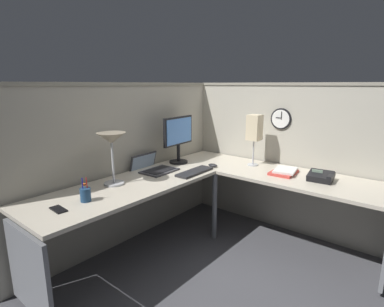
{
  "coord_description": "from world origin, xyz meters",
  "views": [
    {
      "loc": [
        -2.21,
        -1.48,
        1.56
      ],
      "look_at": [
        -0.09,
        0.25,
        0.93
      ],
      "focal_mm": 28.21,
      "sensor_mm": 36.0,
      "label": 1
    }
  ],
  "objects_px": {
    "laptop": "(152,168)",
    "cell_phone": "(58,209)",
    "book_stack": "(284,171)",
    "computer_mouse": "(213,165)",
    "wall_clock": "(281,119)",
    "keyboard": "(195,172)",
    "office_phone": "(321,177)",
    "pen_cup": "(85,194)",
    "desk_lamp_paper": "(254,129)",
    "desk_lamp_dome": "(112,142)",
    "monitor": "(178,136)"
  },
  "relations": [
    {
      "from": "laptop",
      "to": "cell_phone",
      "type": "bearing_deg",
      "value": -168.36
    },
    {
      "from": "book_stack",
      "to": "computer_mouse",
      "type": "bearing_deg",
      "value": 109.53
    },
    {
      "from": "computer_mouse",
      "to": "wall_clock",
      "type": "bearing_deg",
      "value": -38.9
    },
    {
      "from": "keyboard",
      "to": "wall_clock",
      "type": "bearing_deg",
      "value": -30.38
    },
    {
      "from": "keyboard",
      "to": "wall_clock",
      "type": "distance_m",
      "value": 1.08
    },
    {
      "from": "office_phone",
      "to": "pen_cup",
      "type": "bearing_deg",
      "value": 143.19
    },
    {
      "from": "laptop",
      "to": "desk_lamp_paper",
      "type": "bearing_deg",
      "value": -40.75
    },
    {
      "from": "pen_cup",
      "to": "wall_clock",
      "type": "xyz_separation_m",
      "value": [
        1.92,
        -0.63,
        0.43
      ]
    },
    {
      "from": "desk_lamp_dome",
      "to": "keyboard",
      "type": "bearing_deg",
      "value": -24.7
    },
    {
      "from": "pen_cup",
      "to": "monitor",
      "type": "bearing_deg",
      "value": 9.68
    },
    {
      "from": "laptop",
      "to": "pen_cup",
      "type": "distance_m",
      "value": 0.9
    },
    {
      "from": "computer_mouse",
      "to": "pen_cup",
      "type": "xyz_separation_m",
      "value": [
        -1.35,
        0.17,
        0.04
      ]
    },
    {
      "from": "cell_phone",
      "to": "computer_mouse",
      "type": "bearing_deg",
      "value": -3.1
    },
    {
      "from": "monitor",
      "to": "pen_cup",
      "type": "xyz_separation_m",
      "value": [
        -1.25,
        -0.21,
        -0.24
      ]
    },
    {
      "from": "computer_mouse",
      "to": "desk_lamp_paper",
      "type": "bearing_deg",
      "value": -41.8
    },
    {
      "from": "desk_lamp_dome",
      "to": "laptop",
      "type": "bearing_deg",
      "value": 7.64
    },
    {
      "from": "cell_phone",
      "to": "keyboard",
      "type": "bearing_deg",
      "value": -4.11
    },
    {
      "from": "book_stack",
      "to": "desk_lamp_paper",
      "type": "height_order",
      "value": "desk_lamp_paper"
    },
    {
      "from": "cell_phone",
      "to": "pen_cup",
      "type": "bearing_deg",
      "value": 2.62
    },
    {
      "from": "monitor",
      "to": "pen_cup",
      "type": "relative_size",
      "value": 2.78
    },
    {
      "from": "monitor",
      "to": "cell_phone",
      "type": "height_order",
      "value": "monitor"
    },
    {
      "from": "keyboard",
      "to": "pen_cup",
      "type": "relative_size",
      "value": 2.39
    },
    {
      "from": "office_phone",
      "to": "laptop",
      "type": "bearing_deg",
      "value": 116.6
    },
    {
      "from": "laptop",
      "to": "cell_phone",
      "type": "distance_m",
      "value": 1.1
    },
    {
      "from": "keyboard",
      "to": "book_stack",
      "type": "height_order",
      "value": "book_stack"
    },
    {
      "from": "laptop",
      "to": "keyboard",
      "type": "distance_m",
      "value": 0.43
    },
    {
      "from": "monitor",
      "to": "laptop",
      "type": "height_order",
      "value": "monitor"
    },
    {
      "from": "office_phone",
      "to": "keyboard",
      "type": "bearing_deg",
      "value": 116.9
    },
    {
      "from": "laptop",
      "to": "pen_cup",
      "type": "xyz_separation_m",
      "value": [
        -0.87,
        -0.23,
        0.03
      ]
    },
    {
      "from": "monitor",
      "to": "pen_cup",
      "type": "bearing_deg",
      "value": -170.32
    },
    {
      "from": "monitor",
      "to": "keyboard",
      "type": "bearing_deg",
      "value": -116.97
    },
    {
      "from": "desk_lamp_dome",
      "to": "cell_phone",
      "type": "distance_m",
      "value": 0.69
    },
    {
      "from": "desk_lamp_dome",
      "to": "cell_phone",
      "type": "relative_size",
      "value": 3.09
    },
    {
      "from": "laptop",
      "to": "cell_phone",
      "type": "relative_size",
      "value": 2.75
    },
    {
      "from": "keyboard",
      "to": "computer_mouse",
      "type": "bearing_deg",
      "value": -3.59
    },
    {
      "from": "office_phone",
      "to": "book_stack",
      "type": "height_order",
      "value": "office_phone"
    },
    {
      "from": "computer_mouse",
      "to": "book_stack",
      "type": "bearing_deg",
      "value": -70.47
    },
    {
      "from": "keyboard",
      "to": "office_phone",
      "type": "xyz_separation_m",
      "value": [
        0.52,
        -1.02,
        0.03
      ]
    },
    {
      "from": "pen_cup",
      "to": "laptop",
      "type": "bearing_deg",
      "value": 14.45
    },
    {
      "from": "laptop",
      "to": "office_phone",
      "type": "bearing_deg",
      "value": -63.4
    },
    {
      "from": "computer_mouse",
      "to": "wall_clock",
      "type": "relative_size",
      "value": 0.47
    },
    {
      "from": "laptop",
      "to": "wall_clock",
      "type": "height_order",
      "value": "wall_clock"
    },
    {
      "from": "keyboard",
      "to": "desk_lamp_dome",
      "type": "bearing_deg",
      "value": 153.64
    },
    {
      "from": "desk_lamp_paper",
      "to": "wall_clock",
      "type": "height_order",
      "value": "wall_clock"
    },
    {
      "from": "monitor",
      "to": "computer_mouse",
      "type": "height_order",
      "value": "monitor"
    },
    {
      "from": "wall_clock",
      "to": "computer_mouse",
      "type": "bearing_deg",
      "value": 141.1
    },
    {
      "from": "monitor",
      "to": "laptop",
      "type": "distance_m",
      "value": 0.47
    },
    {
      "from": "pen_cup",
      "to": "book_stack",
      "type": "xyz_separation_m",
      "value": [
        1.59,
        -0.84,
        -0.03
      ]
    },
    {
      "from": "pen_cup",
      "to": "office_phone",
      "type": "xyz_separation_m",
      "value": [
        1.58,
        -1.18,
        -0.02
      ]
    },
    {
      "from": "monitor",
      "to": "wall_clock",
      "type": "bearing_deg",
      "value": -51.91
    }
  ]
}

